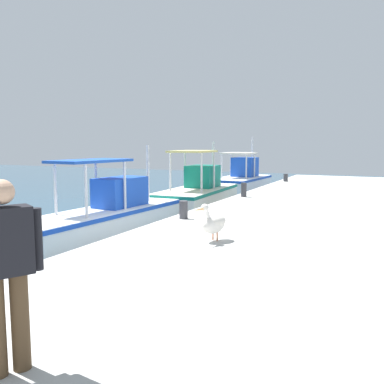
{
  "coord_description": "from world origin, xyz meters",
  "views": [
    {
      "loc": [
        -9.52,
        -5.43,
        2.84
      ],
      "look_at": [
        3.69,
        0.83,
        1.13
      ],
      "focal_mm": 38.76,
      "sensor_mm": 36.0,
      "label": 1
    }
  ],
  "objects_px": {
    "pelican": "(214,222)",
    "mooring_bollard_fourth": "(286,178)",
    "fishing_boat_fourth": "(241,181)",
    "mooring_bollard_second": "(184,210)",
    "fishing_boat_third": "(198,194)",
    "mooring_bollard_third": "(244,190)",
    "fisherman_standing": "(5,267)",
    "fishing_boat_second": "(107,215)"
  },
  "relations": [
    {
      "from": "pelican",
      "to": "mooring_bollard_fourth",
      "type": "bearing_deg",
      "value": 6.86
    },
    {
      "from": "fishing_boat_fourth",
      "to": "mooring_bollard_second",
      "type": "distance_m",
      "value": 13.13
    },
    {
      "from": "mooring_bollard_second",
      "to": "mooring_bollard_fourth",
      "type": "height_order",
      "value": "mooring_bollard_second"
    },
    {
      "from": "fishing_boat_third",
      "to": "mooring_bollard_fourth",
      "type": "xyz_separation_m",
      "value": [
        6.09,
        -2.45,
        0.34
      ]
    },
    {
      "from": "fishing_boat_fourth",
      "to": "mooring_bollard_fourth",
      "type": "relative_size",
      "value": 12.29
    },
    {
      "from": "mooring_bollard_third",
      "to": "fishing_boat_fourth",
      "type": "bearing_deg",
      "value": 19.23
    },
    {
      "from": "fishing_boat_fourth",
      "to": "mooring_bollard_third",
      "type": "relative_size",
      "value": 9.38
    },
    {
      "from": "pelican",
      "to": "fisherman_standing",
      "type": "height_order",
      "value": "fisherman_standing"
    },
    {
      "from": "mooring_bollard_second",
      "to": "fishing_boat_second",
      "type": "bearing_deg",
      "value": 80.87
    },
    {
      "from": "fisherman_standing",
      "to": "mooring_bollard_second",
      "type": "xyz_separation_m",
      "value": [
        7.49,
        2.01,
        -0.73
      ]
    },
    {
      "from": "pelican",
      "to": "mooring_bollard_second",
      "type": "distance_m",
      "value": 2.69
    },
    {
      "from": "fishing_boat_second",
      "to": "fisherman_standing",
      "type": "bearing_deg",
      "value": -148.22
    },
    {
      "from": "fishing_boat_fourth",
      "to": "fisherman_standing",
      "type": "bearing_deg",
      "value": -167.04
    },
    {
      "from": "fisherman_standing",
      "to": "mooring_bollard_second",
      "type": "bearing_deg",
      "value": 15.02
    },
    {
      "from": "fishing_boat_fourth",
      "to": "mooring_bollard_fourth",
      "type": "bearing_deg",
      "value": -100.35
    },
    {
      "from": "fishing_boat_second",
      "to": "mooring_bollard_second",
      "type": "distance_m",
      "value": 2.99
    },
    {
      "from": "fishing_boat_third",
      "to": "pelican",
      "type": "relative_size",
      "value": 5.77
    },
    {
      "from": "mooring_bollard_second",
      "to": "mooring_bollard_third",
      "type": "bearing_deg",
      "value": 0.0
    },
    {
      "from": "fishing_boat_fourth",
      "to": "pelican",
      "type": "relative_size",
      "value": 5.25
    },
    {
      "from": "fishing_boat_third",
      "to": "pelican",
      "type": "distance_m",
      "value": 9.33
    },
    {
      "from": "fishing_boat_third",
      "to": "mooring_bollard_fourth",
      "type": "distance_m",
      "value": 6.57
    },
    {
      "from": "fisherman_standing",
      "to": "mooring_bollard_fourth",
      "type": "distance_m",
      "value": 19.97
    },
    {
      "from": "fishing_boat_second",
      "to": "fisherman_standing",
      "type": "height_order",
      "value": "fishing_boat_second"
    },
    {
      "from": "pelican",
      "to": "fishing_boat_fourth",
      "type": "bearing_deg",
      "value": 16.47
    },
    {
      "from": "fishing_boat_third",
      "to": "mooring_bollard_second",
      "type": "height_order",
      "value": "fishing_boat_third"
    },
    {
      "from": "fishing_boat_fourth",
      "to": "mooring_bollard_third",
      "type": "bearing_deg",
      "value": -160.77
    },
    {
      "from": "fishing_boat_third",
      "to": "mooring_bollard_third",
      "type": "height_order",
      "value": "fishing_boat_third"
    },
    {
      "from": "fishing_boat_second",
      "to": "fishing_boat_fourth",
      "type": "height_order",
      "value": "fishing_boat_fourth"
    },
    {
      "from": "mooring_bollard_fourth",
      "to": "fishing_boat_second",
      "type": "bearing_deg",
      "value": 166.19
    },
    {
      "from": "fishing_boat_third",
      "to": "mooring_bollard_third",
      "type": "xyz_separation_m",
      "value": [
        -1.08,
        -2.45,
        0.41
      ]
    },
    {
      "from": "fishing_boat_second",
      "to": "mooring_bollard_second",
      "type": "xyz_separation_m",
      "value": [
        -0.47,
        -2.92,
        0.44
      ]
    },
    {
      "from": "fishing_boat_second",
      "to": "pelican",
      "type": "xyz_separation_m",
      "value": [
        -2.52,
        -4.66,
        0.59
      ]
    },
    {
      "from": "mooring_bollard_fourth",
      "to": "fishing_boat_third",
      "type": "bearing_deg",
      "value": 158.1
    },
    {
      "from": "pelican",
      "to": "fishing_boat_third",
      "type": "bearing_deg",
      "value": 26.66
    },
    {
      "from": "mooring_bollard_third",
      "to": "fishing_boat_second",
      "type": "bearing_deg",
      "value": 148.23
    },
    {
      "from": "fisherman_standing",
      "to": "mooring_bollard_second",
      "type": "relative_size",
      "value": 3.52
    },
    {
      "from": "fishing_boat_fourth",
      "to": "fishing_boat_second",
      "type": "bearing_deg",
      "value": 178.84
    },
    {
      "from": "mooring_bollard_second",
      "to": "mooring_bollard_third",
      "type": "height_order",
      "value": "mooring_bollard_third"
    },
    {
      "from": "fishing_boat_second",
      "to": "mooring_bollard_third",
      "type": "relative_size",
      "value": 11.88
    },
    {
      "from": "mooring_bollard_third",
      "to": "pelican",
      "type": "bearing_deg",
      "value": -166.54
    },
    {
      "from": "mooring_bollard_third",
      "to": "mooring_bollard_fourth",
      "type": "xyz_separation_m",
      "value": [
        7.17,
        0.0,
        -0.06
      ]
    },
    {
      "from": "fishing_boat_fourth",
      "to": "mooring_bollard_third",
      "type": "distance_m",
      "value": 8.12
    }
  ]
}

